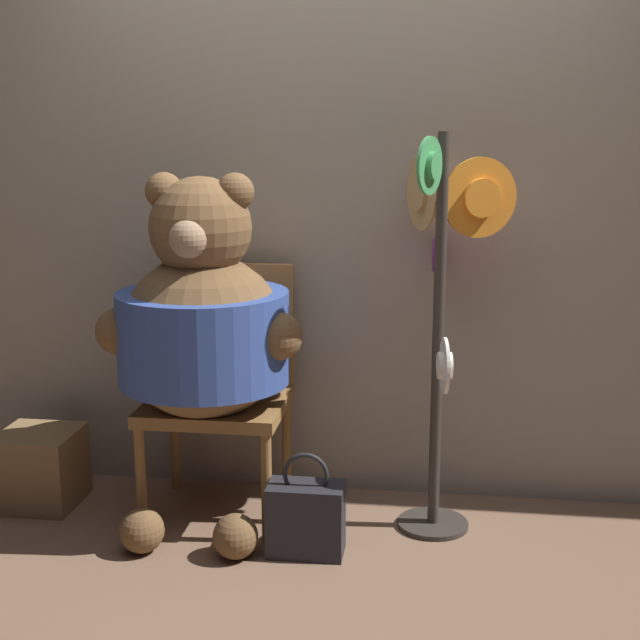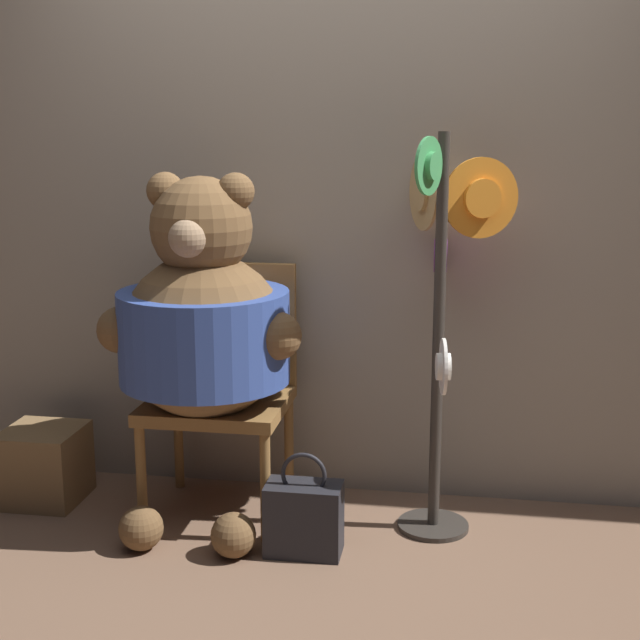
% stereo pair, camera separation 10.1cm
% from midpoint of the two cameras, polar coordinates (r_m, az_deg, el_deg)
% --- Properties ---
extents(ground_plane, '(14.00, 14.00, 0.00)m').
position_cam_midpoint_polar(ground_plane, '(3.39, 0.12, -15.01)').
color(ground_plane, brown).
extents(wall_back, '(8.00, 0.10, 2.69)m').
position_cam_midpoint_polar(wall_back, '(3.72, 1.93, 9.08)').
color(wall_back, gray).
rests_on(wall_back, ground_plane).
extents(chair, '(0.55, 0.51, 1.00)m').
position_cam_midpoint_polar(chair, '(3.66, -5.45, -3.79)').
color(chair, olive).
rests_on(chair, ground_plane).
extents(teddy_bear, '(0.80, 0.70, 1.39)m').
position_cam_midpoint_polar(teddy_bear, '(3.44, -6.64, -0.35)').
color(teddy_bear, brown).
rests_on(teddy_bear, ground_plane).
extents(hat_display_rack, '(0.42, 0.62, 1.54)m').
position_cam_midpoint_polar(hat_display_rack, '(3.40, 8.71, 1.77)').
color(hat_display_rack, '#332D28').
rests_on(hat_display_rack, ground_plane).
extents(handbag_on_ground, '(0.28, 0.16, 0.39)m').
position_cam_midpoint_polar(handbag_on_ground, '(3.37, -0.16, -12.51)').
color(handbag_on_ground, '#232328').
rests_on(handbag_on_ground, ground_plane).
extents(wooden_crate, '(0.31, 0.31, 0.31)m').
position_cam_midpoint_polar(wooden_crate, '(3.96, -16.53, -8.86)').
color(wooden_crate, brown).
rests_on(wooden_crate, ground_plane).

